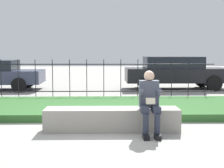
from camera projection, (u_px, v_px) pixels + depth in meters
ground_plane at (102, 130)px, 6.55m from camera, size 60.00×60.00×0.00m
stone_bench at (112, 120)px, 6.53m from camera, size 2.79×0.58×0.47m
person_seated_reader at (150, 100)px, 6.17m from camera, size 0.42×0.73×1.27m
grass_berm at (103, 107)px, 8.75m from camera, size 9.67×3.05×0.18m
iron_fence at (104, 78)px, 10.79m from camera, size 7.67×0.03×1.39m
car_parked_right at (176, 72)px, 13.80m from camera, size 4.54×1.89×1.44m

